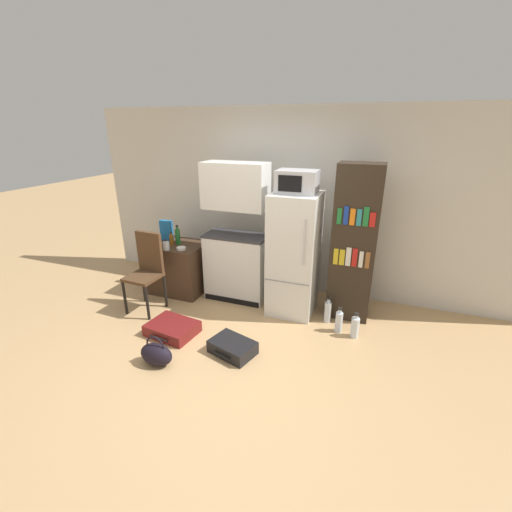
{
  "coord_description": "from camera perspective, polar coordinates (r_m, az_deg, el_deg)",
  "views": [
    {
      "loc": [
        1.29,
        -2.71,
        2.34
      ],
      "look_at": [
        -0.03,
        0.85,
        0.88
      ],
      "focal_mm": 24.0,
      "sensor_mm": 36.0,
      "label": 1
    }
  ],
  "objects": [
    {
      "name": "bowl",
      "position": [
        4.83,
        -12.36,
        1.25
      ],
      "size": [
        0.13,
        0.13,
        0.03
      ],
      "color": "silver",
      "rests_on": "side_table"
    },
    {
      "name": "water_bottle_middle",
      "position": [
        4.24,
        16.17,
        -11.28
      ],
      "size": [
        0.09,
        0.09,
        0.32
      ],
      "color": "silver",
      "rests_on": "ground_plane"
    },
    {
      "name": "bookshelf",
      "position": [
        4.35,
        16.0,
        1.87
      ],
      "size": [
        0.52,
        0.38,
        1.94
      ],
      "color": "#2D2319",
      "rests_on": "ground_plane"
    },
    {
      "name": "chair",
      "position": [
        4.71,
        -17.71,
        -1.54
      ],
      "size": [
        0.42,
        0.42,
        1.05
      ],
      "rotation": [
        0.0,
        0.0,
        -0.05
      ],
      "color": "black",
      "rests_on": "ground_plane"
    },
    {
      "name": "water_bottle_back",
      "position": [
        4.29,
        13.64,
        -10.57
      ],
      "size": [
        0.09,
        0.09,
        0.33
      ],
      "color": "silver",
      "rests_on": "ground_plane"
    },
    {
      "name": "cereal_box",
      "position": [
        5.26,
        -14.7,
        4.17
      ],
      "size": [
        0.19,
        0.07,
        0.3
      ],
      "color": "#1E66A8",
      "rests_on": "side_table"
    },
    {
      "name": "side_table",
      "position": [
        5.21,
        -12.74,
        -1.82
      ],
      "size": [
        0.79,
        0.64,
        0.73
      ],
      "color": "#422D1E",
      "rests_on": "ground_plane"
    },
    {
      "name": "microwave",
      "position": [
        4.16,
        6.87,
        12.21
      ],
      "size": [
        0.48,
        0.35,
        0.27
      ],
      "color": "#B7B7BC",
      "rests_on": "refrigerator"
    },
    {
      "name": "ground_plane",
      "position": [
        3.8,
        -4.21,
        -16.99
      ],
      "size": [
        24.0,
        24.0,
        0.0
      ],
      "primitive_type": "plane",
      "color": "tan"
    },
    {
      "name": "handbag",
      "position": [
        3.82,
        -16.28,
        -15.42
      ],
      "size": [
        0.36,
        0.2,
        0.33
      ],
      "color": "black",
      "rests_on": "ground_plane"
    },
    {
      "name": "refrigerator",
      "position": [
        4.4,
        6.36,
        0.23
      ],
      "size": [
        0.59,
        0.65,
        1.58
      ],
      "color": "silver",
      "rests_on": "ground_plane"
    },
    {
      "name": "wall_back",
      "position": [
        4.94,
        7.24,
        8.66
      ],
      "size": [
        6.4,
        0.1,
        2.59
      ],
      "color": "beige",
      "rests_on": "ground_plane"
    },
    {
      "name": "water_bottle_front",
      "position": [
        4.45,
        11.87,
        -9.02
      ],
      "size": [
        0.09,
        0.09,
        0.35
      ],
      "color": "silver",
      "rests_on": "ground_plane"
    },
    {
      "name": "suitcase_small_flat",
      "position": [
        3.87,
        -3.93,
        -14.92
      ],
      "size": [
        0.55,
        0.45,
        0.14
      ],
      "rotation": [
        0.0,
        0.0,
        -0.29
      ],
      "color": "black",
      "rests_on": "ground_plane"
    },
    {
      "name": "bottle_amber_beer",
      "position": [
        5.04,
        -13.88,
        2.7
      ],
      "size": [
        0.06,
        0.06,
        0.19
      ],
      "color": "brown",
      "rests_on": "side_table"
    },
    {
      "name": "kitchen_hutch",
      "position": [
        4.7,
        -3.26,
        2.72
      ],
      "size": [
        0.87,
        0.46,
        1.9
      ],
      "color": "silver",
      "rests_on": "ground_plane"
    },
    {
      "name": "suitcase_large_flat",
      "position": [
        4.29,
        -13.77,
        -11.65
      ],
      "size": [
        0.61,
        0.5,
        0.14
      ],
      "rotation": [
        0.0,
        0.0,
        -0.13
      ],
      "color": "maroon",
      "rests_on": "ground_plane"
    },
    {
      "name": "bottle_clear_short",
      "position": [
        4.86,
        -14.74,
        1.68
      ],
      "size": [
        0.09,
        0.09,
        0.15
      ],
      "color": "silver",
      "rests_on": "side_table"
    },
    {
      "name": "bottle_green_tall",
      "position": [
        5.03,
        -12.92,
        3.22
      ],
      "size": [
        0.07,
        0.07,
        0.28
      ],
      "color": "#1E6028",
      "rests_on": "side_table"
    }
  ]
}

